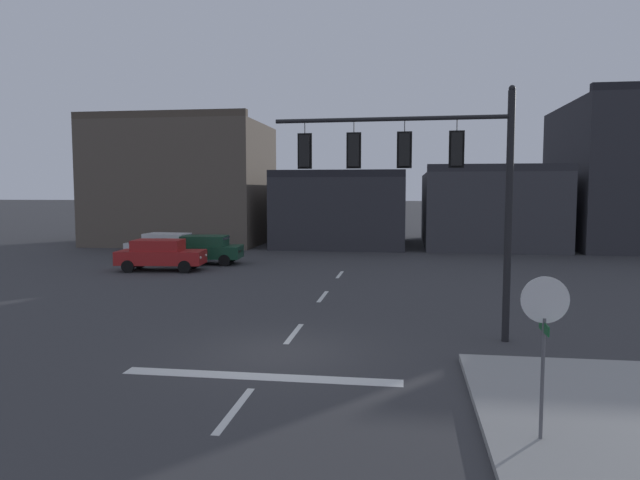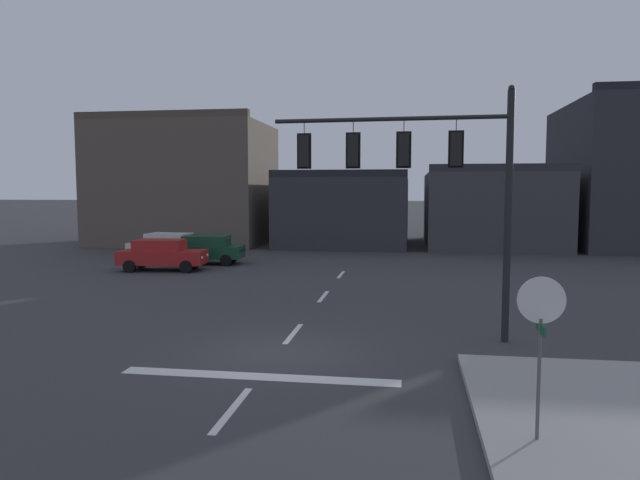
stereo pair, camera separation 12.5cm
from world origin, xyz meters
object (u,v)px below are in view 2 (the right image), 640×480
at_px(car_lot_nearside, 162,254).
at_px(car_lot_middle, 205,249).
at_px(signal_mast_near_side, 425,169).
at_px(car_lot_farside, 167,246).
at_px(stop_sign, 541,319).

xyz_separation_m(car_lot_nearside, car_lot_middle, (1.27, 2.90, 0.00)).
xyz_separation_m(signal_mast_near_side, car_lot_middle, (-11.85, 14.87, -3.91)).
distance_m(car_lot_middle, car_lot_farside, 3.14).
bearing_deg(car_lot_middle, signal_mast_near_side, -51.44).
height_order(car_lot_nearside, car_lot_middle, same).
bearing_deg(stop_sign, car_lot_middle, 121.84).
bearing_deg(stop_sign, car_lot_farside, 125.22).
height_order(stop_sign, car_lot_farside, stop_sign).
bearing_deg(car_lot_farside, car_lot_middle, -25.92).
xyz_separation_m(signal_mast_near_side, car_lot_nearside, (-13.13, 11.97, -3.91)).
distance_m(car_lot_nearside, car_lot_middle, 3.16).
relative_size(car_lot_middle, car_lot_farside, 1.01).
height_order(signal_mast_near_side, car_lot_farside, signal_mast_near_side).
distance_m(signal_mast_near_side, car_lot_middle, 19.41).
distance_m(signal_mast_near_side, car_lot_farside, 22.23).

